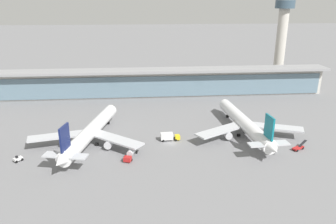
{
  "coord_description": "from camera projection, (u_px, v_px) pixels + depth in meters",
  "views": [
    {
      "loc": [
        -10.77,
        -110.57,
        50.87
      ],
      "look_at": [
        0.0,
        15.32,
        6.88
      ],
      "focal_mm": 34.82,
      "sensor_mm": 36.0,
      "label": 1
    }
  ],
  "objects": [
    {
      "name": "service_truck_mid_apron_red",
      "position": [
        298.0,
        148.0,
        115.88
      ],
      "size": [
        6.55,
        4.62,
        2.7
      ],
      "color": "#B21E1E",
      "rests_on": "ground"
    },
    {
      "name": "service_truck_by_tail_red",
      "position": [
        131.0,
        152.0,
        110.1
      ],
      "size": [
        4.7,
        8.88,
        2.95
      ],
      "color": "#B21E1E",
      "rests_on": "ground"
    },
    {
      "name": "terminal_building",
      "position": [
        161.0,
        82.0,
        178.1
      ],
      "size": [
        183.6,
        12.8,
        15.2
      ],
      "color": "beige",
      "rests_on": "ground"
    },
    {
      "name": "control_tower",
      "position": [
        282.0,
        31.0,
        206.91
      ],
      "size": [
        12.0,
        12.0,
        57.69
      ],
      "color": "beige",
      "rests_on": "ground"
    },
    {
      "name": "airliner_centre_stand",
      "position": [
        245.0,
        124.0,
        127.42
      ],
      "size": [
        43.1,
        56.19,
        14.95
      ],
      "color": "white",
      "rests_on": "ground"
    },
    {
      "name": "service_truck_under_wing_white",
      "position": [
        18.0,
        159.0,
        107.48
      ],
      "size": [
        3.18,
        3.27,
        2.05
      ],
      "color": "silver",
      "rests_on": "ground"
    },
    {
      "name": "ground_plane",
      "position": [
        171.0,
        143.0,
        121.64
      ],
      "size": [
        1200.0,
        1200.0,
        0.0
      ],
      "primitive_type": "plane",
      "color": "slate"
    },
    {
      "name": "service_truck_near_nose_yellow",
      "position": [
        169.0,
        136.0,
        123.03
      ],
      "size": [
        7.43,
        2.78,
        3.1
      ],
      "color": "yellow",
      "rests_on": "ground"
    },
    {
      "name": "airliner_left_stand",
      "position": [
        90.0,
        132.0,
        119.34
      ],
      "size": [
        42.1,
        55.61,
        14.95
      ],
      "color": "white",
      "rests_on": "ground"
    }
  ]
}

